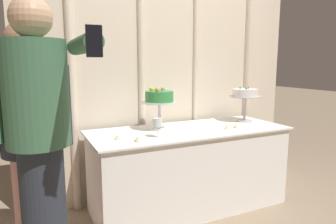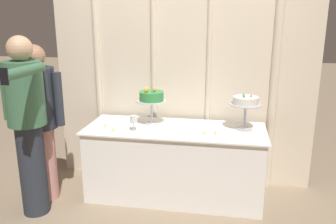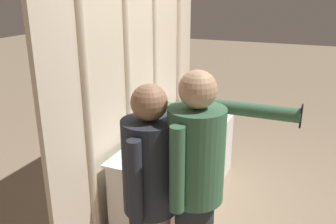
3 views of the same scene
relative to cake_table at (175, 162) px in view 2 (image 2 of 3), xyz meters
The scene contains 12 objects.
ground_plane 0.38m from the cake_table, 90.00° to the right, with size 24.00×24.00×0.00m, color gray.
draped_curtain 1.15m from the cake_table, 88.17° to the left, with size 2.85×0.18×2.68m.
cake_table is the anchor object (origin of this frame).
cake_display_nearleft 0.71m from the cake_table, 161.17° to the left, with size 0.32×0.32×0.38m.
cake_display_nearright 0.94m from the cake_table, ahead, with size 0.32×0.32×0.36m.
wine_glass 0.64m from the cake_table, 157.41° to the right, with size 0.07×0.07×0.16m.
tealight_far_left 0.80m from the cake_table, behind, with size 0.04×0.04×0.04m.
tealight_near_left 0.73m from the cake_table, 158.94° to the right, with size 0.04×0.04×0.04m.
tealight_near_right 0.50m from the cake_table, 24.43° to the right, with size 0.04×0.04×0.03m.
tealight_far_right 0.57m from the cake_table, 18.08° to the right, with size 0.04×0.04×0.03m.
guest_man_pink_jacket 1.42m from the cake_table, 167.79° to the right, with size 0.51×0.36×1.58m.
guest_man_dark_suit 1.49m from the cake_table, 155.84° to the right, with size 0.50×0.74×1.67m.
Camera 2 is at (0.52, -3.21, 1.82)m, focal length 37.40 mm.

